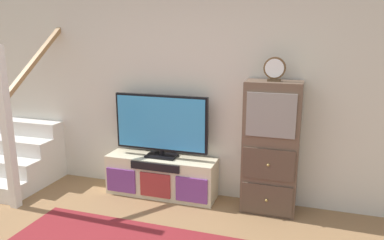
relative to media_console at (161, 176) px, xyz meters
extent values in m
cube|color=beige|center=(0.30, 0.27, 1.11)|extent=(6.40, 0.12, 2.70)
cube|color=beige|center=(0.00, 0.01, 0.00)|extent=(1.33, 0.36, 0.48)
cube|color=#70387F|center=(-0.44, -0.18, -0.04)|extent=(0.37, 0.02, 0.29)
cube|color=maroon|center=(0.00, -0.18, -0.04)|extent=(0.37, 0.02, 0.29)
cube|color=#70387F|center=(0.44, -0.18, -0.04)|extent=(0.37, 0.02, 0.29)
cube|color=black|center=(0.00, -0.18, 0.19)|extent=(0.60, 0.02, 0.09)
cube|color=black|center=(0.00, 0.03, 0.25)|extent=(0.36, 0.22, 0.02)
cylinder|color=black|center=(0.00, 0.03, 0.29)|extent=(0.05, 0.05, 0.06)
cube|color=black|center=(0.00, 0.03, 0.66)|extent=(1.13, 0.05, 0.66)
cube|color=#338CCC|center=(0.00, 0.00, 0.66)|extent=(1.08, 0.01, 0.61)
cube|color=brown|center=(1.27, 0.02, 0.48)|extent=(0.58, 0.34, 1.44)
cube|color=#4E3C2F|center=(1.27, -0.16, -0.04)|extent=(0.53, 0.02, 0.33)
sphere|color=olive|center=(1.27, -0.18, -0.04)|extent=(0.03, 0.03, 0.03)
cube|color=#4E3C2F|center=(1.27, -0.16, 0.35)|extent=(0.53, 0.02, 0.33)
sphere|color=olive|center=(1.27, -0.18, 0.35)|extent=(0.03, 0.03, 0.03)
cube|color=gray|center=(1.27, -0.16, 0.87)|extent=(0.49, 0.02, 0.45)
cube|color=#4C3823|center=(1.27, 0.00, 1.21)|extent=(0.13, 0.08, 0.02)
cylinder|color=brown|center=(1.27, 0.00, 1.33)|extent=(0.22, 0.04, 0.22)
cylinder|color=silver|center=(1.27, -0.03, 1.33)|extent=(0.19, 0.01, 0.19)
cube|color=silver|center=(-1.95, -0.40, -0.05)|extent=(0.90, 0.26, 0.38)
cube|color=silver|center=(-1.95, -0.14, 0.05)|extent=(0.90, 0.26, 0.57)
cube|color=silver|center=(-1.95, 0.12, 0.14)|extent=(0.90, 0.26, 0.76)
cube|color=silver|center=(-1.95, 0.38, 0.24)|extent=(0.90, 0.26, 0.95)
cube|color=silver|center=(-1.45, -0.79, 0.66)|extent=(0.09, 0.09, 1.80)
cube|color=#9E7547|center=(-1.45, -0.14, 1.46)|extent=(0.06, 1.33, 0.99)
camera|label=1|loc=(1.62, -3.80, 1.67)|focal=34.21mm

